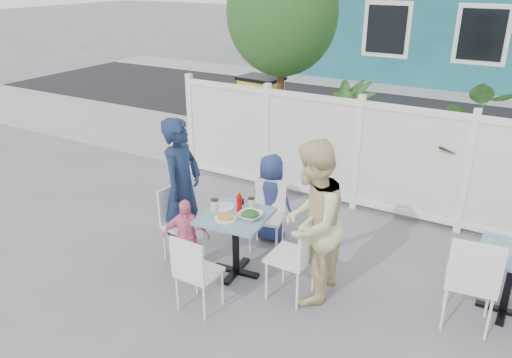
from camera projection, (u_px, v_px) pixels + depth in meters
The scene contains 27 objects.
ground at pixel (269, 289), 5.46m from camera, with size 80.00×80.00×0.00m, color slate.
near_sidewalk at pixel (376, 174), 8.49m from camera, with size 24.00×2.60×0.01m, color gray.
street at pixel (425, 121), 11.44m from camera, with size 24.00×5.00×0.01m, color black.
far_sidewalk at pixel (451, 94), 13.92m from camera, with size 24.00×1.60×0.01m, color gray.
fence_back at pixel (357, 157), 7.02m from camera, with size 5.86×0.08×1.60m.
tree at pixel (282, 13), 7.82m from camera, with size 1.80×1.62×3.59m.
utility_cabinet at pixel (261, 115), 9.48m from camera, with size 0.72×0.52×1.34m, color yellow.
potted_shrub_a at pixel (343, 135), 7.78m from camera, with size 0.94×0.94×1.68m, color #1C3A16.
potted_shrub_b at pixel (464, 156), 6.86m from camera, with size 1.55×1.34×1.72m, color #1C3A16.
main_table at pixel (235, 228), 5.54m from camera, with size 0.78×0.78×0.75m.
chair_left at pixel (179, 217), 5.91m from camera, with size 0.45×0.47×0.89m.
chair_right at pixel (298, 251), 5.11m from camera, with size 0.44×0.45×0.98m.
chair_back at pixel (268, 210), 6.14m from camera, with size 0.47×0.46×0.86m.
chair_near at pixel (194, 269), 4.93m from camera, with size 0.40×0.38×0.86m.
chair_spare at pixel (472, 277), 4.64m from camera, with size 0.51×0.49×1.01m.
man at pixel (182, 189), 5.84m from camera, with size 0.63×0.41×1.72m, color #162442.
woman at pixel (311, 223), 5.03m from camera, with size 0.85×0.66×1.74m, color gold.
boy at pixel (271, 198), 6.29m from camera, with size 0.56×0.36×1.14m, color navy.
toddler at pixel (186, 237), 5.59m from camera, with size 0.54×0.22×0.92m, color pink.
plate_main at pixel (226, 218), 5.37m from camera, with size 0.24×0.24×0.01m, color white.
plate_side at pixel (224, 207), 5.63m from camera, with size 0.23×0.23×0.02m, color white.
salad_bowl at pixel (250, 216), 5.37m from camera, with size 0.25×0.25×0.06m, color white.
coffee_cup_a at pixel (215, 206), 5.53m from camera, with size 0.09×0.09×0.13m, color beige.
coffee_cup_b at pixel (251, 203), 5.61m from camera, with size 0.07×0.07×0.11m, color beige.
ketchup_bottle at pixel (239, 204), 5.50m from camera, with size 0.06×0.06×0.19m, color #A80806.
salt_shaker at pixel (240, 202), 5.69m from camera, with size 0.03×0.03×0.07m, color white.
pepper_shaker at pixel (243, 202), 5.69m from camera, with size 0.03×0.03×0.07m, color black.
Camera 1 is at (2.16, -4.02, 3.24)m, focal length 35.00 mm.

